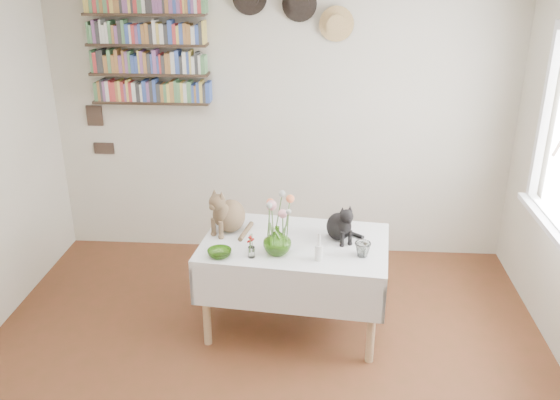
# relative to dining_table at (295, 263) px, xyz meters

# --- Properties ---
(room) EXTENTS (4.08, 4.58, 2.58)m
(room) POSITION_rel_dining_table_xyz_m (-0.19, -0.99, 0.73)
(room) COLOR brown
(room) RESTS_ON ground
(dining_table) EXTENTS (1.38, 0.97, 0.70)m
(dining_table) POSITION_rel_dining_table_xyz_m (0.00, 0.00, 0.00)
(dining_table) COLOR white
(dining_table) RESTS_ON room
(tabby_cat) EXTENTS (0.37, 0.38, 0.35)m
(tabby_cat) POSITION_rel_dining_table_xyz_m (-0.48, 0.16, 0.35)
(tabby_cat) COLOR brown
(tabby_cat) RESTS_ON dining_table
(black_cat) EXTENTS (0.28, 0.31, 0.29)m
(black_cat) POSITION_rel_dining_table_xyz_m (0.30, 0.07, 0.32)
(black_cat) COLOR black
(black_cat) RESTS_ON dining_table
(flower_vase) EXTENTS (0.24, 0.24, 0.20)m
(flower_vase) POSITION_rel_dining_table_xyz_m (-0.11, -0.19, 0.27)
(flower_vase) COLOR #6DB134
(flower_vase) RESTS_ON dining_table
(green_bowl) EXTENTS (0.17, 0.17, 0.05)m
(green_bowl) POSITION_rel_dining_table_xyz_m (-0.49, -0.26, 0.20)
(green_bowl) COLOR #6DB134
(green_bowl) RESTS_ON dining_table
(drinking_glass) EXTENTS (0.14, 0.14, 0.10)m
(drinking_glass) POSITION_rel_dining_table_xyz_m (0.46, -0.19, 0.22)
(drinking_glass) COLOR white
(drinking_glass) RESTS_ON dining_table
(candlestick) EXTENTS (0.05, 0.05, 0.20)m
(candlestick) POSITION_rel_dining_table_xyz_m (0.17, -0.27, 0.24)
(candlestick) COLOR white
(candlestick) RESTS_ON dining_table
(berry_jar) EXTENTS (0.05, 0.05, 0.19)m
(berry_jar) POSITION_rel_dining_table_xyz_m (-0.28, -0.25, 0.25)
(berry_jar) COLOR white
(berry_jar) RESTS_ON dining_table
(porcelain_figurine) EXTENTS (0.04, 0.04, 0.09)m
(porcelain_figurine) POSITION_rel_dining_table_xyz_m (0.48, -0.14, 0.21)
(porcelain_figurine) COLOR white
(porcelain_figurine) RESTS_ON dining_table
(flower_bouquet) EXTENTS (0.17, 0.13, 0.39)m
(flower_bouquet) POSITION_rel_dining_table_xyz_m (-0.11, -0.18, 0.51)
(flower_bouquet) COLOR #4C7233
(flower_bouquet) RESTS_ON flower_vase
(bookshelf_unit) EXTENTS (1.00, 0.16, 0.91)m
(bookshelf_unit) POSITION_rel_dining_table_xyz_m (-1.29, 1.17, 1.32)
(bookshelf_unit) COLOR #312317
(bookshelf_unit) RESTS_ON room
(wall_hats) EXTENTS (0.98, 0.09, 0.48)m
(wall_hats) POSITION_rel_dining_table_xyz_m (-0.07, 1.20, 1.64)
(wall_hats) COLOR black
(wall_hats) RESTS_ON room
(wall_art_plaques) EXTENTS (0.21, 0.02, 0.44)m
(wall_art_plaques) POSITION_rel_dining_table_xyz_m (-1.82, 1.24, 0.60)
(wall_art_plaques) COLOR #38281E
(wall_art_plaques) RESTS_ON room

